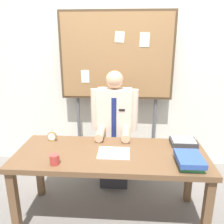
{
  "coord_description": "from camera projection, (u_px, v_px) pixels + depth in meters",
  "views": [
    {
      "loc": [
        0.15,
        -2.04,
        1.78
      ],
      "look_at": [
        0.0,
        0.18,
        1.08
      ],
      "focal_mm": 37.81,
      "sensor_mm": 36.0,
      "label": 1
    }
  ],
  "objects": [
    {
      "name": "bulletin_board",
      "position": [
        116.0,
        59.0,
        2.99
      ],
      "size": [
        1.45,
        0.09,
        2.12
      ],
      "color": "#4C3823",
      "rests_on": "ground_plane"
    },
    {
      "name": "open_notebook",
      "position": [
        114.0,
        153.0,
        2.24
      ],
      "size": [
        0.3,
        0.24,
        0.01
      ],
      "primitive_type": "cube",
      "rotation": [
        0.0,
        0.0,
        -0.0
      ],
      "color": "white",
      "rests_on": "desk"
    },
    {
      "name": "book_stack",
      "position": [
        190.0,
        161.0,
        2.01
      ],
      "size": [
        0.22,
        0.3,
        0.09
      ],
      "color": "#337F47",
      "rests_on": "desk"
    },
    {
      "name": "desk_clock",
      "position": [
        52.0,
        137.0,
        2.51
      ],
      "size": [
        0.1,
        0.04,
        0.1
      ],
      "color": "olive",
      "rests_on": "desk"
    },
    {
      "name": "coffee_mug",
      "position": [
        55.0,
        159.0,
        2.04
      ],
      "size": [
        0.08,
        0.08,
        0.09
      ],
      "primitive_type": "cylinder",
      "color": "#B23833",
      "rests_on": "desk"
    },
    {
      "name": "back_wall",
      "position": [
        117.0,
        71.0,
        3.24
      ],
      "size": [
        6.4,
        0.08,
        2.7
      ],
      "primitive_type": "cube",
      "color": "silver",
      "rests_on": "ground_plane"
    },
    {
      "name": "person",
      "position": [
        114.0,
        135.0,
        2.85
      ],
      "size": [
        0.55,
        0.56,
        1.44
      ],
      "color": "#2D2D33",
      "rests_on": "ground_plane"
    },
    {
      "name": "desk",
      "position": [
        111.0,
        160.0,
        2.29
      ],
      "size": [
        1.83,
        0.74,
        0.73
      ],
      "color": "brown",
      "rests_on": "ground_plane"
    },
    {
      "name": "ground_plane",
      "position": [
        111.0,
        215.0,
        2.48
      ],
      "size": [
        12.0,
        12.0,
        0.0
      ],
      "primitive_type": "plane",
      "color": "slate"
    },
    {
      "name": "paper_tray",
      "position": [
        183.0,
        142.0,
        2.42
      ],
      "size": [
        0.26,
        0.2,
        0.06
      ],
      "color": "#333338",
      "rests_on": "desk"
    }
  ]
}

